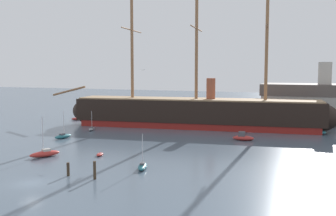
{
  "coord_description": "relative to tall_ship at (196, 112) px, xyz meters",
  "views": [
    {
      "loc": [
        32.87,
        -37.59,
        13.85
      ],
      "look_at": [
        3.87,
        35.12,
        6.13
      ],
      "focal_mm": 42.45,
      "sensor_mm": 36.0,
      "label": 1
    }
  ],
  "objects": [
    {
      "name": "seagull_in_flight",
      "position": [
        -6.13,
        -16.36,
        10.02
      ],
      "size": [
        1.31,
        0.6,
        0.14
      ],
      "color": "silver"
    },
    {
      "name": "sailboat_foreground_right",
      "position": [
        5.05,
        -40.12,
        -3.22
      ],
      "size": [
        2.28,
        3.94,
        4.92
      ],
      "color": "#236670",
      "rests_on": "ground"
    },
    {
      "name": "dinghy_far_left",
      "position": [
        -34.33,
        1.21,
        -3.28
      ],
      "size": [
        3.04,
        2.88,
        0.69
      ],
      "color": "#B22D28",
      "rests_on": "ground"
    },
    {
      "name": "dinghy_near_centre",
      "position": [
        -4.87,
        -35.08,
        -3.39
      ],
      "size": [
        1.24,
        2.15,
        0.48
      ],
      "color": "#B22D28",
      "rests_on": "ground"
    },
    {
      "name": "sailboat_foreground_left",
      "position": [
        -12.62,
        -38.85,
        -3.09
      ],
      "size": [
        3.63,
        5.04,
        6.41
      ],
      "color": "#B22D28",
      "rests_on": "ground"
    },
    {
      "name": "sailboat_alongside_bow",
      "position": [
        -20.5,
        -13.01,
        -3.26
      ],
      "size": [
        1.94,
        3.51,
        4.37
      ],
      "color": "gray",
      "rests_on": "ground"
    },
    {
      "name": "motorboat_alongside_stern",
      "position": [
        13.69,
        -12.87,
        -3.03
      ],
      "size": [
        4.23,
        2.05,
        1.72
      ],
      "color": "#B22D28",
      "rests_on": "ground"
    },
    {
      "name": "mooring_piling_left_pair",
      "position": [
        -2.41,
        -46.87,
        -2.75
      ],
      "size": [
        0.38,
        0.38,
        1.75
      ],
      "primitive_type": "cylinder",
      "color": "#382B1E",
      "rests_on": "ground"
    },
    {
      "name": "mooring_piling_nearest",
      "position": [
        1.66,
        -46.97,
        -2.47
      ],
      "size": [
        0.37,
        0.37,
        2.31
      ],
      "primitive_type": "cylinder",
      "color": "#423323",
      "rests_on": "ground"
    },
    {
      "name": "tall_ship",
      "position": [
        0.0,
        0.0,
        0.0
      ],
      "size": [
        69.18,
        17.82,
        33.34
      ],
      "color": "maroon",
      "rests_on": "ground"
    },
    {
      "name": "sailboat_mid_left",
      "position": [
        -20.24,
        -23.88,
        -3.17
      ],
      "size": [
        2.06,
        4.34,
        5.43
      ],
      "color": "#236670",
      "rests_on": "ground"
    },
    {
      "name": "ground_plane",
      "position": [
        -4.53,
        -51.35,
        -3.63
      ],
      "size": [
        400.0,
        400.0,
        0.0
      ],
      "primitive_type": "plane",
      "color": "#4C5B6B"
    },
    {
      "name": "motorboat_far_right",
      "position": [
        26.66,
        0.57,
        -2.97
      ],
      "size": [
        4.83,
        3.27,
        1.87
      ],
      "color": "#236670",
      "rests_on": "ground"
    }
  ]
}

